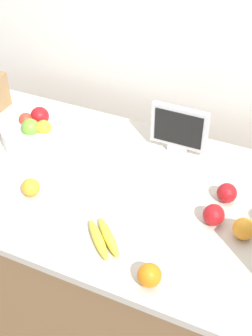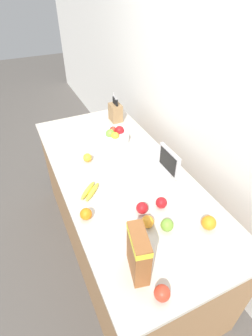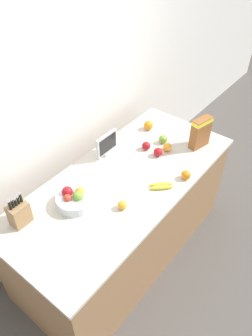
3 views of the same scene
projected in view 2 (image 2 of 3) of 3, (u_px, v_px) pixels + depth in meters
ground_plane at (122, 245)px, 2.56m from camera, size 14.00×14.00×0.00m
wall_back at (202, 110)px, 1.97m from camera, size 9.00×0.06×2.60m
counter at (121, 214)px, 2.27m from camera, size 2.09×0.92×0.92m
knife_block at (116, 112)px, 2.58m from camera, size 0.14×0.10×0.27m
small_monitor at (169, 162)px, 1.90m from camera, size 0.24×0.03×0.21m
cereal_box at (139, 252)px, 1.26m from camera, size 0.20×0.12×0.28m
fruit_bowl at (114, 137)px, 2.29m from camera, size 0.27×0.27×0.13m
banana_bunch at (90, 191)px, 1.80m from camera, size 0.18×0.18×0.03m
apple_middle at (162, 293)px, 1.22m from camera, size 0.08×0.08×0.08m
apple_rightmost at (161, 203)px, 1.69m from camera, size 0.07×0.07×0.07m
apple_near_bananas at (167, 225)px, 1.54m from camera, size 0.08×0.08×0.08m
apple_leftmost at (142, 208)px, 1.65m from camera, size 0.08×0.08×0.08m
orange_front_right at (86, 214)px, 1.61m from camera, size 0.08×0.08×0.08m
orange_back_center at (148, 222)px, 1.56m from camera, size 0.08×0.08×0.08m
orange_front_left at (209, 223)px, 1.55m from camera, size 0.09×0.09×0.09m
orange_near_bowl at (88, 158)px, 2.08m from camera, size 0.07×0.07×0.07m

